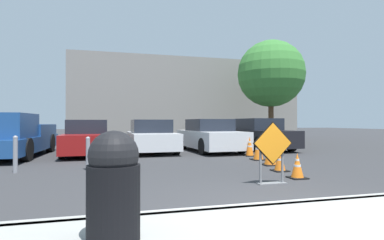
% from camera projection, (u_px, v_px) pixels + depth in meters
% --- Properties ---
extents(ground_plane, '(96.00, 96.00, 0.00)m').
position_uv_depth(ground_plane, '(163.00, 150.00, 14.00)').
color(ground_plane, '#333335').
extents(sidewalk_strip, '(26.58, 2.21, 0.14)m').
position_uv_depth(sidewalk_strip, '(327.00, 236.00, 3.26)').
color(sidewalk_strip, '#999993').
rests_on(sidewalk_strip, ground_plane).
extents(curb_lip, '(26.58, 0.20, 0.14)m').
position_uv_depth(curb_lip, '(274.00, 208.00, 4.33)').
color(curb_lip, '#999993').
rests_on(curb_lip, ground_plane).
extents(road_closed_sign, '(0.91, 0.20, 1.32)m').
position_uv_depth(road_closed_sign, '(272.00, 150.00, 6.32)').
color(road_closed_sign, black).
rests_on(road_closed_sign, ground_plane).
extents(traffic_cone_nearest, '(0.38, 0.38, 0.59)m').
position_uv_depth(traffic_cone_nearest, '(297.00, 166.00, 6.98)').
color(traffic_cone_nearest, black).
rests_on(traffic_cone_nearest, ground_plane).
extents(traffic_cone_second, '(0.39, 0.39, 0.62)m').
position_uv_depth(traffic_cone_second, '(280.00, 160.00, 8.00)').
color(traffic_cone_second, black).
rests_on(traffic_cone_second, ground_plane).
extents(traffic_cone_third, '(0.48, 0.48, 0.77)m').
position_uv_depth(traffic_cone_third, '(270.00, 153.00, 9.13)').
color(traffic_cone_third, black).
rests_on(traffic_cone_third, ground_plane).
extents(traffic_cone_fourth, '(0.47, 0.47, 0.78)m').
position_uv_depth(traffic_cone_fourth, '(258.00, 149.00, 10.38)').
color(traffic_cone_fourth, black).
rests_on(traffic_cone_fourth, ground_plane).
extents(traffic_cone_fifth, '(0.41, 0.41, 0.75)m').
position_uv_depth(traffic_cone_fifth, '(250.00, 147.00, 11.59)').
color(traffic_cone_fifth, black).
rests_on(traffic_cone_fifth, ground_plane).
extents(pickup_truck, '(2.20, 5.47, 1.62)m').
position_uv_depth(pickup_truck, '(11.00, 138.00, 11.02)').
color(pickup_truck, navy).
rests_on(pickup_truck, ground_plane).
extents(parked_car_nearest, '(1.86, 4.34, 1.40)m').
position_uv_depth(parked_car_nearest, '(88.00, 138.00, 12.13)').
color(parked_car_nearest, maroon).
rests_on(parked_car_nearest, ground_plane).
extents(parked_car_second, '(1.96, 4.38, 1.42)m').
position_uv_depth(parked_car_second, '(151.00, 137.00, 13.24)').
color(parked_car_second, silver).
rests_on(parked_car_second, ground_plane).
extents(parked_car_third, '(2.16, 4.61, 1.45)m').
position_uv_depth(parked_car_third, '(210.00, 136.00, 13.58)').
color(parked_car_third, silver).
rests_on(parked_car_third, ground_plane).
extents(parked_car_fourth, '(1.93, 4.51, 1.49)m').
position_uv_depth(parked_car_fourth, '(259.00, 135.00, 14.52)').
color(parked_car_fourth, black).
rests_on(parked_car_fourth, ground_plane).
extents(trash_bin, '(0.52, 0.52, 1.09)m').
position_uv_depth(trash_bin, '(114.00, 185.00, 2.96)').
color(trash_bin, black).
rests_on(trash_bin, sidewalk_strip).
extents(bollard_nearest, '(0.12, 0.12, 0.92)m').
position_uv_depth(bollard_nearest, '(88.00, 152.00, 8.17)').
color(bollard_nearest, gray).
rests_on(bollard_nearest, ground_plane).
extents(bollard_second, '(0.12, 0.12, 0.97)m').
position_uv_depth(bollard_second, '(15.00, 153.00, 7.72)').
color(bollard_second, gray).
rests_on(bollard_second, ground_plane).
extents(building_facade_backdrop, '(16.46, 5.00, 5.88)m').
position_uv_depth(building_facade_backdrop, '(185.00, 101.00, 23.15)').
color(building_facade_backdrop, gray).
rests_on(building_facade_backdrop, ground_plane).
extents(street_tree_behind_lot, '(4.07, 4.07, 6.32)m').
position_uv_depth(street_tree_behind_lot, '(271.00, 74.00, 18.31)').
color(street_tree_behind_lot, '#513823').
rests_on(street_tree_behind_lot, ground_plane).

